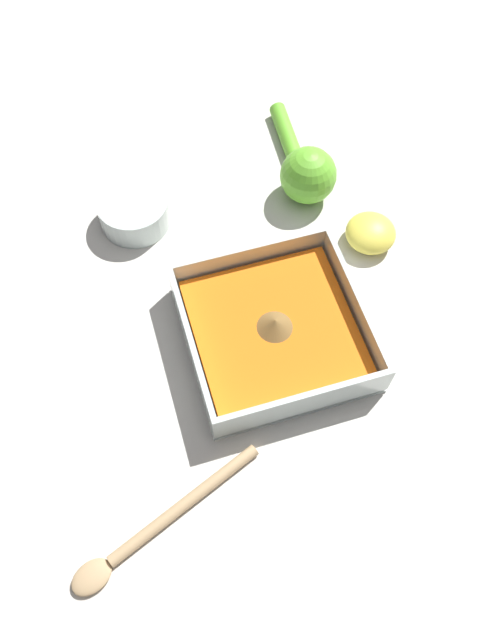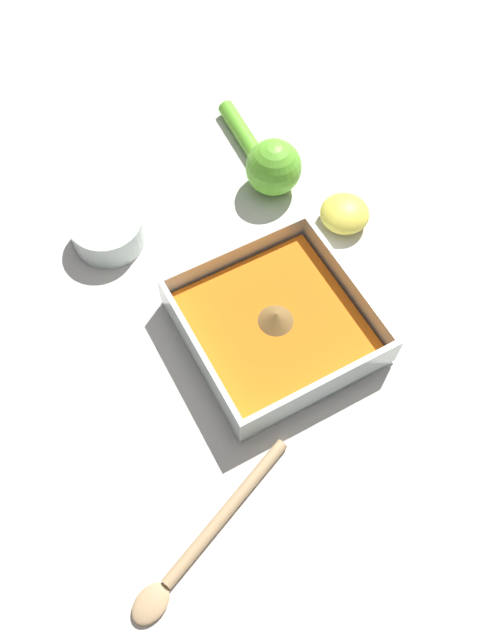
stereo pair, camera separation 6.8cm
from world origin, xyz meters
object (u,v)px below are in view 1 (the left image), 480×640
(spice_bowl, at_px, (134,212))
(lemon_squeezer, at_px, (305,170))
(lemon_half, at_px, (371,233))
(square_dish, at_px, (274,332))
(wooden_spoon, at_px, (158,525))

(spice_bowl, distance_m, lemon_squeezer, 0.22)
(lemon_half, bearing_deg, square_dish, 31.75)
(spice_bowl, height_order, lemon_half, spice_bowl)
(square_dish, bearing_deg, lemon_half, -148.25)
(square_dish, height_order, lemon_half, square_dish)
(square_dish, height_order, wooden_spoon, square_dish)
(square_dish, height_order, spice_bowl, square_dish)
(lemon_squeezer, relative_size, lemon_half, 3.02)
(spice_bowl, height_order, wooden_spoon, spice_bowl)
(wooden_spoon, bearing_deg, lemon_half, -163.30)
(square_dish, xyz_separation_m, wooden_spoon, (0.17, 0.16, -0.01))
(lemon_squeezer, distance_m, lemon_half, 0.12)
(lemon_half, bearing_deg, lemon_squeezer, -65.30)
(lemon_half, xyz_separation_m, wooden_spoon, (0.32, 0.26, -0.01))
(lemon_squeezer, bearing_deg, spice_bowl, -88.52)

